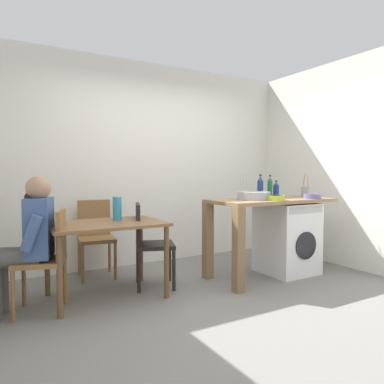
{
  "coord_description": "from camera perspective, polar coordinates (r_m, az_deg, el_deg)",
  "views": [
    {
      "loc": [
        -1.99,
        -2.85,
        1.23
      ],
      "look_at": [
        -0.07,
        0.45,
        1.02
      ],
      "focal_mm": 33.96,
      "sensor_mm": 36.0,
      "label": 1
    }
  ],
  "objects": [
    {
      "name": "bottle_squat_brown",
      "position": [
        4.6,
        12.14,
        0.73
      ],
      "size": [
        0.06,
        0.06,
        0.28
      ],
      "color": "#19592D",
      "rests_on": "kitchen_counter"
    },
    {
      "name": "utensil_crock",
      "position": [
        4.87,
        17.39,
        0.1
      ],
      "size": [
        0.11,
        0.11,
        0.3
      ],
      "color": "gray",
      "rests_on": "kitchen_counter"
    },
    {
      "name": "bottle_clear_small",
      "position": [
        4.73,
        13.07,
        0.39
      ],
      "size": [
        0.07,
        0.07,
        0.21
      ],
      "color": "navy",
      "rests_on": "kitchen_counter"
    },
    {
      "name": "tap",
      "position": [
        4.35,
        8.17,
        0.8
      ],
      "size": [
        0.02,
        0.02,
        0.28
      ],
      "primitive_type": "cylinder",
      "color": "#B2B2B7",
      "rests_on": "kitchen_counter"
    },
    {
      "name": "chair_spare_by_wall",
      "position": [
        4.47,
        -14.9,
        -6.33
      ],
      "size": [
        0.45,
        0.45,
        0.9
      ],
      "rotation": [
        0.0,
        0.0,
        3.01
      ],
      "color": "olive",
      "rests_on": "ground_plane"
    },
    {
      "name": "kitchen_counter",
      "position": [
        4.26,
        10.19,
        -3.28
      ],
      "size": [
        1.5,
        0.68,
        0.92
      ],
      "color": "olive",
      "rests_on": "ground_plane"
    },
    {
      "name": "washing_machine",
      "position": [
        4.63,
        14.67,
        -6.98
      ],
      "size": [
        0.6,
        0.61,
        0.86
      ],
      "color": "white",
      "rests_on": "ground_plane"
    },
    {
      "name": "wall_counter_side",
      "position": [
        5.03,
        25.29,
        4.15
      ],
      "size": [
        0.1,
        3.8,
        2.7
      ],
      "primitive_type": "cube",
      "color": "silver",
      "rests_on": "ground_plane"
    },
    {
      "name": "scissors",
      "position": [
        4.28,
        12.72,
        -1.1
      ],
      "size": [
        0.15,
        0.06,
        0.01
      ],
      "color": "#B2B2B7",
      "rests_on": "kitchen_counter"
    },
    {
      "name": "mixing_bowl",
      "position": [
        4.16,
        12.93,
        -0.84
      ],
      "size": [
        0.21,
        0.21,
        0.06
      ],
      "color": "#A8C63D",
      "rests_on": "kitchen_counter"
    },
    {
      "name": "sink_basin",
      "position": [
        4.21,
        9.68,
        -0.58
      ],
      "size": [
        0.38,
        0.38,
        0.09
      ],
      "primitive_type": "cylinder",
      "color": "#9EA0A5",
      "rests_on": "kitchen_counter"
    },
    {
      "name": "dining_table",
      "position": [
        3.68,
        -13.37,
        -6.17
      ],
      "size": [
        1.1,
        0.76,
        0.74
      ],
      "color": "brown",
      "rests_on": "ground_plane"
    },
    {
      "name": "bottle_tall_green",
      "position": [
        4.58,
        10.67,
        0.77
      ],
      "size": [
        0.07,
        0.07,
        0.29
      ],
      "color": "navy",
      "rests_on": "kitchen_counter"
    },
    {
      "name": "ground_plane",
      "position": [
        3.69,
        4.62,
        -16.43
      ],
      "size": [
        5.46,
        5.46,
        0.0
      ],
      "primitive_type": "plane",
      "color": "slate"
    },
    {
      "name": "vase",
      "position": [
        3.8,
        -11.68,
        -2.56
      ],
      "size": [
        0.09,
        0.09,
        0.24
      ],
      "primitive_type": "cylinder",
      "color": "teal",
      "rests_on": "dining_table"
    },
    {
      "name": "seated_person",
      "position": [
        3.47,
        -24.24,
        -6.46
      ],
      "size": [
        0.56,
        0.54,
        1.2
      ],
      "rotation": [
        0.0,
        0.0,
        1.25
      ],
      "color": "#595651",
      "rests_on": "ground_plane"
    },
    {
      "name": "colander",
      "position": [
        4.55,
        18.36,
        -0.6
      ],
      "size": [
        0.2,
        0.2,
        0.06
      ],
      "color": "slate",
      "rests_on": "kitchen_counter"
    },
    {
      "name": "wall_back",
      "position": [
        5.01,
        -6.87,
        4.42
      ],
      "size": [
        4.6,
        0.1,
        2.7
      ],
      "primitive_type": "cube",
      "color": "silver",
      "rests_on": "ground_plane"
    },
    {
      "name": "chair_opposite",
      "position": [
        3.94,
        -6.92,
        -7.51
      ],
      "size": [
        0.51,
        0.51,
        0.9
      ],
      "rotation": [
        0.0,
        0.0,
        -1.92
      ],
      "color": "black",
      "rests_on": "ground_plane"
    },
    {
      "name": "chair_person_seat",
      "position": [
        3.47,
        -21.55,
        -9.15
      ],
      "size": [
        0.51,
        0.51,
        0.9
      ],
      "rotation": [
        0.0,
        0.0,
        1.25
      ],
      "color": "olive",
      "rests_on": "ground_plane"
    }
  ]
}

